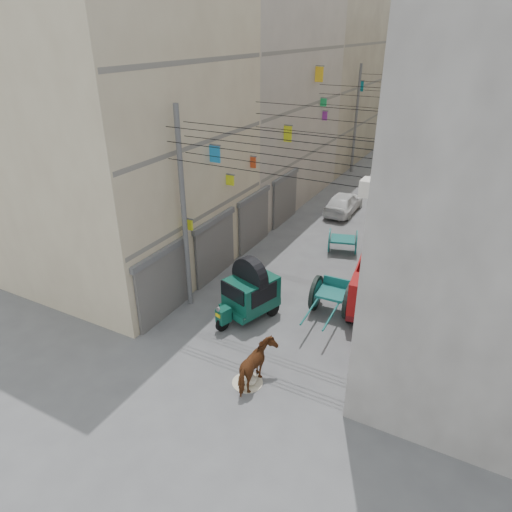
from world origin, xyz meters
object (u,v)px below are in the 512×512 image
Objects in this scene: distant_car_grey at (430,160)px; mini_truck at (372,295)px; second_cart at (343,240)px; feed_sack at (247,379)px; horse at (257,366)px; distant_car_green at (412,155)px; distant_car_white at (344,203)px; auto_rickshaw at (250,291)px; tonga_cart at (332,296)px.

mini_truck is at bearing -83.79° from distant_car_grey.
feed_sack is (0.38, -10.67, -0.51)m from second_cart.
horse is 0.49× the size of distant_car_grey.
horse reaches higher than distant_car_green.
distant_car_white is 1.09× the size of distant_car_grey.
feed_sack is at bearing -44.53° from auto_rickshaw.
mini_truck is 6.01m from horse.
tonga_cart reaches higher than second_cart.
mini_truck is (1.45, 0.52, 0.19)m from tonga_cart.
distant_car_green is (-0.33, 19.54, -0.04)m from second_cart.
auto_rickshaw is 0.68× the size of distant_car_green.
auto_rickshaw is at bearing 70.11° from distant_car_green.
horse is (0.30, 0.07, 0.58)m from feed_sack.
distant_car_white is at bearing 106.40° from mini_truck.
tonga_cart is at bearing -100.43° from horse.
distant_car_green reaches higher than distant_car_grey.
second_cart is (-1.37, 5.50, -0.09)m from tonga_cart.
tonga_cart is 0.91× the size of distant_car_grey.
auto_rickshaw is at bearing -149.91° from tonga_cart.
distant_car_white reaches higher than distant_car_green.
tonga_cart is 1.92× the size of second_cart.
distant_car_white reaches higher than feed_sack.
feed_sack is at bearing -104.18° from second_cart.
tonga_cart is at bearing 50.62° from auto_rickshaw.
tonga_cart is 1.55m from mini_truck.
auto_rickshaw is 3.95m from horse.
feed_sack is 0.17× the size of distant_car_grey.
distant_car_white reaches higher than second_cart.
tonga_cart is 0.89× the size of mini_truck.
distant_car_grey is (0.55, 29.47, -0.14)m from horse.
tonga_cart is 1.87× the size of horse.
distant_car_green is at bearing -95.59° from distant_car_white.
tonga_cart reaches higher than distant_car_white.
mini_truck is 23.91m from distant_car_grey.
second_cart is (-2.82, 4.98, -0.28)m from mini_truck.
tonga_cart is 5.29m from feed_sack.
distant_car_green is at bearing 91.36° from feed_sack.
horse is at bearing 13.59° from feed_sack.
distant_car_grey is at bearing -93.84° from horse.
auto_rickshaw is 0.81× the size of distant_car_grey.
mini_truck reaches higher than second_cart.
distant_car_white is at bearing 103.43° from tonga_cart.
distant_car_white is 13.79m from distant_car_grey.
tonga_cart is at bearing -167.45° from mini_truck.
auto_rickshaw is 26.82m from distant_car_green.
distant_car_white is (-2.42, 16.01, -0.07)m from horse.
distant_car_green is (-1.02, 30.14, -0.11)m from horse.
distant_car_white is 0.91× the size of distant_car_green.
mini_truck is 2.16× the size of second_cart.
mini_truck is (4.20, 2.28, -0.21)m from auto_rickshaw.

